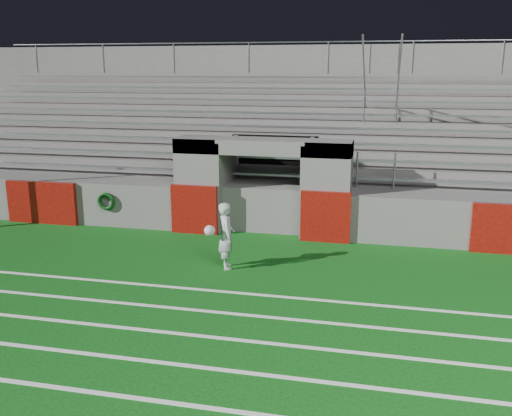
# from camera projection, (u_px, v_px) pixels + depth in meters

# --- Properties ---
(ground) EXTENTS (90.00, 90.00, 0.00)m
(ground) POSITION_uv_depth(u_px,v_px,m) (229.00, 274.00, 12.63)
(ground) COLOR #0C4A10
(ground) RESTS_ON ground
(field_markings) EXTENTS (28.00, 8.09, 0.01)m
(field_markings) POSITION_uv_depth(u_px,v_px,m) (132.00, 398.00, 7.90)
(field_markings) COLOR white
(field_markings) RESTS_ON ground
(stadium_structure) EXTENTS (26.00, 8.48, 5.42)m
(stadium_structure) POSITION_uv_depth(u_px,v_px,m) (290.00, 156.00, 19.82)
(stadium_structure) COLOR #5B5956
(stadium_structure) RESTS_ON ground
(goalkeeper_with_ball) EXTENTS (0.71, 0.72, 1.53)m
(goalkeeper_with_ball) POSITION_uv_depth(u_px,v_px,m) (226.00, 235.00, 12.87)
(goalkeeper_with_ball) COLOR silver
(goalkeeper_with_ball) RESTS_ON ground
(hose_coil) EXTENTS (0.52, 0.15, 0.53)m
(hose_coil) POSITION_uv_depth(u_px,v_px,m) (106.00, 201.00, 16.18)
(hose_coil) COLOR #0C3D11
(hose_coil) RESTS_ON ground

